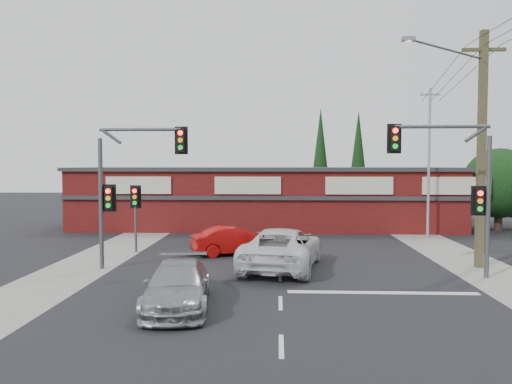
{
  "coord_description": "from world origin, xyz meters",
  "views": [
    {
      "loc": [
        -0.09,
        -18.51,
        4.37
      ],
      "look_at": [
        -1.04,
        3.0,
        3.22
      ],
      "focal_mm": 35.0,
      "sensor_mm": 36.0,
      "label": 1
    }
  ],
  "objects_px": {
    "white_suv": "(282,248)",
    "utility_pole": "(478,141)",
    "silver_suv": "(178,285)",
    "shop_building": "(265,197)",
    "red_sedan": "(235,240)"
  },
  "relations": [
    {
      "from": "white_suv",
      "to": "utility_pole",
      "type": "height_order",
      "value": "utility_pole"
    },
    {
      "from": "silver_suv",
      "to": "shop_building",
      "type": "bearing_deg",
      "value": 77.71
    },
    {
      "from": "shop_building",
      "to": "utility_pole",
      "type": "distance_m",
      "value": 17.15
    },
    {
      "from": "red_sedan",
      "to": "silver_suv",
      "type": "bearing_deg",
      "value": 152.83
    },
    {
      "from": "white_suv",
      "to": "silver_suv",
      "type": "height_order",
      "value": "white_suv"
    },
    {
      "from": "shop_building",
      "to": "utility_pole",
      "type": "bearing_deg",
      "value": -56.24
    },
    {
      "from": "red_sedan",
      "to": "shop_building",
      "type": "xyz_separation_m",
      "value": [
        1.2,
        11.3,
        1.44
      ]
    },
    {
      "from": "white_suv",
      "to": "silver_suv",
      "type": "relative_size",
      "value": 1.31
    },
    {
      "from": "silver_suv",
      "to": "utility_pole",
      "type": "height_order",
      "value": "utility_pole"
    },
    {
      "from": "red_sedan",
      "to": "shop_building",
      "type": "distance_m",
      "value": 11.46
    },
    {
      "from": "silver_suv",
      "to": "shop_building",
      "type": "distance_m",
      "value": 20.66
    },
    {
      "from": "silver_suv",
      "to": "shop_building",
      "type": "xyz_separation_m",
      "value": [
        2.17,
        20.5,
        1.45
      ]
    },
    {
      "from": "silver_suv",
      "to": "red_sedan",
      "type": "distance_m",
      "value": 9.24
    },
    {
      "from": "white_suv",
      "to": "silver_suv",
      "type": "bearing_deg",
      "value": 71.46
    },
    {
      "from": "white_suv",
      "to": "shop_building",
      "type": "distance_m",
      "value": 14.62
    }
  ]
}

